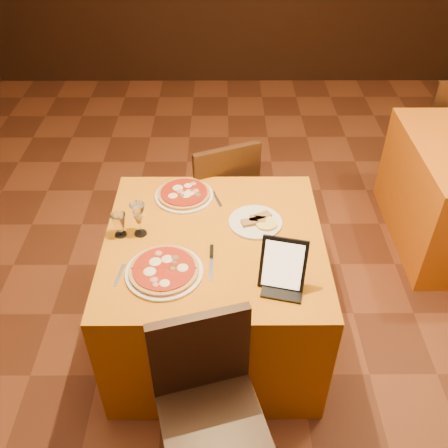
{
  "coord_description": "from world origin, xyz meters",
  "views": [
    {
      "loc": [
        -0.44,
        -2.03,
        2.39
      ],
      "look_at": [
        -0.43,
        -0.17,
        0.86
      ],
      "focal_mm": 40.0,
      "sensor_mm": 36.0,
      "label": 1
    }
  ],
  "objects_px": {
    "chair_main_far": "(216,194)",
    "tablet": "(283,264)",
    "water_glass": "(119,225)",
    "main_table": "(215,290)",
    "pizza_far": "(184,195)",
    "pizza_near": "(164,271)",
    "wine_glass": "(139,219)",
    "chair_main_near": "(213,423)",
    "chair_side_far": "(445,127)"
  },
  "relations": [
    {
      "from": "chair_main_near",
      "to": "pizza_near",
      "type": "xyz_separation_m",
      "value": [
        -0.23,
        0.57,
        0.31
      ]
    },
    {
      "from": "chair_side_far",
      "to": "tablet",
      "type": "height_order",
      "value": "tablet"
    },
    {
      "from": "chair_main_far",
      "to": "chair_side_far",
      "type": "relative_size",
      "value": 1.0
    },
    {
      "from": "main_table",
      "to": "wine_glass",
      "type": "height_order",
      "value": "wine_glass"
    },
    {
      "from": "main_table",
      "to": "wine_glass",
      "type": "distance_m",
      "value": 0.6
    },
    {
      "from": "pizza_near",
      "to": "pizza_far",
      "type": "bearing_deg",
      "value": 84.46
    },
    {
      "from": "tablet",
      "to": "water_glass",
      "type": "bearing_deg",
      "value": 170.2
    },
    {
      "from": "chair_side_far",
      "to": "wine_glass",
      "type": "bearing_deg",
      "value": 42.66
    },
    {
      "from": "water_glass",
      "to": "pizza_far",
      "type": "bearing_deg",
      "value": 47.03
    },
    {
      "from": "chair_main_far",
      "to": "pizza_near",
      "type": "bearing_deg",
      "value": 55.41
    },
    {
      "from": "tablet",
      "to": "pizza_far",
      "type": "bearing_deg",
      "value": 139.49
    },
    {
      "from": "pizza_far",
      "to": "main_table",
      "type": "bearing_deg",
      "value": -64.28
    },
    {
      "from": "main_table",
      "to": "pizza_near",
      "type": "distance_m",
      "value": 0.51
    },
    {
      "from": "chair_main_near",
      "to": "chair_main_far",
      "type": "bearing_deg",
      "value": 74.44
    },
    {
      "from": "tablet",
      "to": "pizza_near",
      "type": "bearing_deg",
      "value": -173.2
    },
    {
      "from": "chair_side_far",
      "to": "pizza_far",
      "type": "height_order",
      "value": "chair_side_far"
    },
    {
      "from": "tablet",
      "to": "main_table",
      "type": "bearing_deg",
      "value": 148.55
    },
    {
      "from": "main_table",
      "to": "pizza_far",
      "type": "xyz_separation_m",
      "value": [
        -0.17,
        0.35,
        0.39
      ]
    },
    {
      "from": "pizza_far",
      "to": "water_glass",
      "type": "xyz_separation_m",
      "value": [
        -0.3,
        -0.32,
        0.05
      ]
    },
    {
      "from": "chair_main_far",
      "to": "wine_glass",
      "type": "relative_size",
      "value": 4.79
    },
    {
      "from": "chair_side_far",
      "to": "pizza_far",
      "type": "xyz_separation_m",
      "value": [
        -2.0,
        -1.34,
        0.31
      ]
    },
    {
      "from": "chair_side_far",
      "to": "pizza_far",
      "type": "relative_size",
      "value": 2.81
    },
    {
      "from": "chair_main_near",
      "to": "chair_side_far",
      "type": "height_order",
      "value": "same"
    },
    {
      "from": "chair_main_near",
      "to": "tablet",
      "type": "bearing_deg",
      "value": 43.27
    },
    {
      "from": "chair_main_near",
      "to": "water_glass",
      "type": "xyz_separation_m",
      "value": [
        -0.47,
        0.85,
        0.36
      ]
    },
    {
      "from": "main_table",
      "to": "chair_main_far",
      "type": "bearing_deg",
      "value": 90.0
    },
    {
      "from": "pizza_near",
      "to": "water_glass",
      "type": "bearing_deg",
      "value": 131.66
    },
    {
      "from": "chair_main_far",
      "to": "tablet",
      "type": "relative_size",
      "value": 3.73
    },
    {
      "from": "main_table",
      "to": "chair_main_near",
      "type": "bearing_deg",
      "value": -90.0
    },
    {
      "from": "pizza_near",
      "to": "water_glass",
      "type": "distance_m",
      "value": 0.37
    },
    {
      "from": "wine_glass",
      "to": "chair_main_far",
      "type": "bearing_deg",
      "value": 63.42
    },
    {
      "from": "pizza_far",
      "to": "wine_glass",
      "type": "distance_m",
      "value": 0.38
    },
    {
      "from": "main_table",
      "to": "chair_side_far",
      "type": "relative_size",
      "value": 1.21
    },
    {
      "from": "chair_main_far",
      "to": "pizza_near",
      "type": "relative_size",
      "value": 2.52
    },
    {
      "from": "pizza_near",
      "to": "wine_glass",
      "type": "bearing_deg",
      "value": 117.11
    },
    {
      "from": "chair_side_far",
      "to": "main_table",
      "type": "bearing_deg",
      "value": 48.48
    },
    {
      "from": "chair_side_far",
      "to": "water_glass",
      "type": "distance_m",
      "value": 2.86
    },
    {
      "from": "chair_side_far",
      "to": "tablet",
      "type": "xyz_separation_m",
      "value": [
        -1.52,
        -2.0,
        0.41
      ]
    },
    {
      "from": "chair_main_near",
      "to": "wine_glass",
      "type": "distance_m",
      "value": 1.01
    },
    {
      "from": "main_table",
      "to": "chair_side_far",
      "type": "bearing_deg",
      "value": 42.76
    },
    {
      "from": "chair_main_far",
      "to": "chair_side_far",
      "type": "bearing_deg",
      "value": -175.57
    },
    {
      "from": "pizza_far",
      "to": "tablet",
      "type": "relative_size",
      "value": 1.33
    },
    {
      "from": "water_glass",
      "to": "main_table",
      "type": "bearing_deg",
      "value": -3.48
    },
    {
      "from": "pizza_near",
      "to": "tablet",
      "type": "distance_m",
      "value": 0.55
    },
    {
      "from": "chair_main_near",
      "to": "wine_glass",
      "type": "relative_size",
      "value": 4.79
    },
    {
      "from": "wine_glass",
      "to": "main_table",
      "type": "bearing_deg",
      "value": -5.64
    },
    {
      "from": "wine_glass",
      "to": "tablet",
      "type": "bearing_deg",
      "value": -26.97
    },
    {
      "from": "pizza_near",
      "to": "tablet",
      "type": "bearing_deg",
      "value": -6.84
    },
    {
      "from": "chair_side_far",
      "to": "pizza_near",
      "type": "relative_size",
      "value": 2.52
    },
    {
      "from": "pizza_near",
      "to": "water_glass",
      "type": "relative_size",
      "value": 2.78
    }
  ]
}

